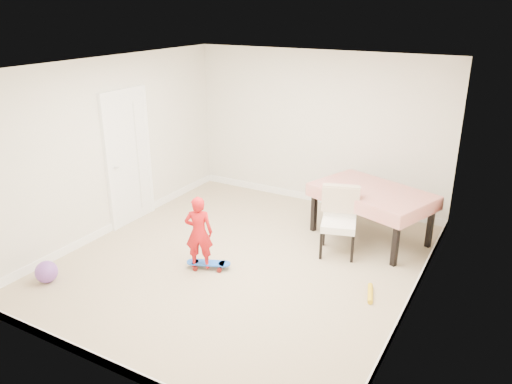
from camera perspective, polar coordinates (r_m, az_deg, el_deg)
The scene contains 17 objects.
ground at distance 6.88m, azimuth -1.55°, elevation -7.79°, with size 5.00×5.00×0.00m, color tan.
ceiling at distance 6.09m, azimuth -1.80°, elevation 14.07°, with size 4.50×5.00×0.04m, color white.
wall_back at distance 8.50m, azimuth 7.00°, elevation 7.10°, with size 4.50×0.04×2.60m, color silver.
wall_front at distance 4.58m, azimuth -17.88°, elevation -6.10°, with size 4.50×0.04×2.60m, color silver.
wall_left at distance 7.71m, azimuth -16.11°, elevation 4.99°, with size 0.04×5.00×2.60m, color silver.
wall_right at distance 5.62m, azimuth 18.26°, elevation -1.07°, with size 0.04×5.00×2.60m, color silver.
door at distance 7.98m, azimuth -14.37°, elevation 3.63°, with size 0.10×0.94×2.11m, color white.
baseboard_back at distance 8.89m, azimuth 6.68°, elevation -0.67°, with size 4.50×0.02×0.12m, color white.
baseboard_front at distance 5.23m, azimuth -16.40°, elevation -18.36°, with size 4.50×0.02×0.12m, color white.
baseboard_left at distance 8.12m, azimuth -15.30°, elevation -3.44°, with size 0.02×5.00×0.12m, color white.
baseboard_right at distance 6.17m, azimuth 17.04°, elevation -11.84°, with size 0.02×5.00×0.12m, color white.
dining_table at distance 7.52m, azimuth 12.94°, elevation -2.50°, with size 1.65×1.04×0.77m, color red, non-canonical shape.
dining_chair at distance 6.94m, azimuth 9.43°, elevation -3.45°, with size 0.52×0.60×0.95m, color silver, non-canonical shape.
skateboard at distance 6.69m, azimuth -5.44°, elevation -8.34°, with size 0.59×0.21×0.09m, color blue, non-canonical shape.
child at distance 6.49m, azimuth -6.54°, elevation -4.90°, with size 0.36×0.24×0.99m, color red.
balloon at distance 6.85m, azimuth -22.83°, elevation -8.41°, with size 0.28×0.28×0.28m, color purple.
foam_toy at distance 6.26m, azimuth 12.92°, elevation -11.23°, with size 0.06×0.06×0.40m, color yellow.
Camera 1 is at (3.12, -5.18, 3.29)m, focal length 35.00 mm.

